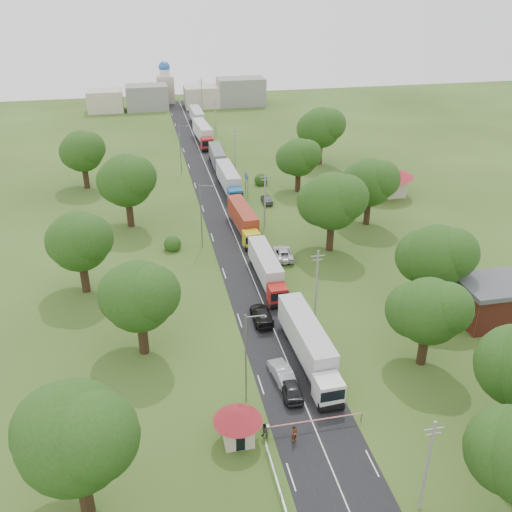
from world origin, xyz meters
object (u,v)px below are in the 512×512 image
object	(u,v)px
pedestrian_near	(294,435)
car_lane_front	(291,388)
guard_booth	(238,422)
info_sign	(247,180)
car_lane_mid	(282,372)
truck_0	(309,345)
boom_barrier	(301,423)

from	to	relation	value
pedestrian_near	car_lane_front	bearing A→B (deg)	36.21
guard_booth	info_sign	distance (m)	61.27
car_lane_front	car_lane_mid	xyz separation A→B (m)	(-0.29, 2.56, -0.04)
truck_0	pedestrian_near	bearing A→B (deg)	-112.48
truck_0	boom_barrier	bearing A→B (deg)	-110.19
info_sign	truck_0	size ratio (longest dim) A/B	0.26
guard_booth	car_lane_mid	size ratio (longest dim) A/B	0.93
car_lane_front	pedestrian_near	size ratio (longest dim) A/B	2.67
info_sign	car_lane_mid	bearing A→B (deg)	-97.05
truck_0	pedestrian_near	world-z (taller)	truck_0
info_sign	car_lane_front	xyz separation A→B (m)	(-6.20, -55.00, -2.19)
boom_barrier	info_sign	distance (m)	60.39
boom_barrier	guard_booth	xyz separation A→B (m)	(-5.84, -0.00, 1.27)
car_lane_front	pedestrian_near	xyz separation A→B (m)	(-1.32, -6.26, 0.08)
boom_barrier	guard_booth	distance (m)	5.98
boom_barrier	pedestrian_near	xyz separation A→B (m)	(-0.97, -1.26, 0.01)
guard_booth	truck_0	bearing A→B (deg)	45.72
boom_barrier	car_lane_mid	bearing A→B (deg)	89.46
pedestrian_near	info_sign	bearing A→B (deg)	41.13
truck_0	pedestrian_near	xyz separation A→B (m)	(-4.50, -10.88, -1.39)
boom_barrier	truck_0	world-z (taller)	truck_0
guard_booth	info_sign	bearing A→B (deg)	78.32
truck_0	pedestrian_near	distance (m)	11.86
car_lane_mid	pedestrian_near	size ratio (longest dim) A/B	2.64
boom_barrier	info_sign	bearing A→B (deg)	83.76
car_lane_mid	car_lane_front	bearing A→B (deg)	89.89
pedestrian_near	car_lane_mid	bearing A→B (deg)	41.43
truck_0	car_lane_mid	xyz separation A→B (m)	(-3.47, -2.06, -1.51)
boom_barrier	truck_0	bearing A→B (deg)	69.81
pedestrian_near	truck_0	bearing A→B (deg)	25.65
truck_0	car_lane_mid	distance (m)	4.30
guard_booth	car_lane_front	distance (m)	8.08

